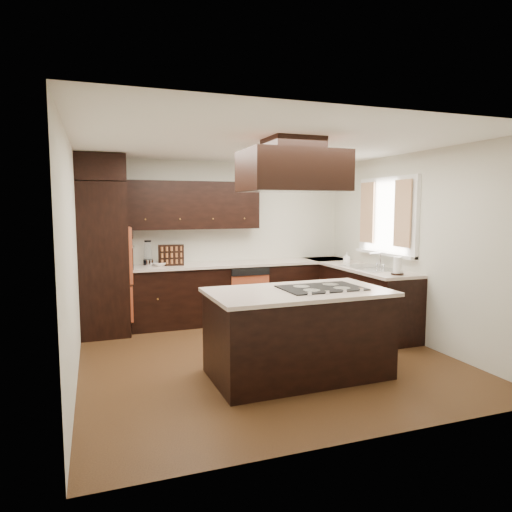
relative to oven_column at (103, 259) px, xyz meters
name	(u,v)px	position (x,y,z in m)	size (l,w,h in m)	color
floor	(265,357)	(1.78, -1.71, -1.07)	(4.20, 4.20, 0.02)	brown
ceiling	(265,143)	(1.78, -1.71, 1.45)	(4.20, 4.20, 0.02)	white
wall_back	(219,240)	(1.78, 0.40, 0.19)	(4.20, 0.02, 2.50)	beige
wall_front	(366,280)	(1.78, -3.81, 0.19)	(4.20, 0.02, 2.50)	beige
wall_left	(71,260)	(-0.33, -1.71, 0.19)	(0.02, 4.20, 2.50)	beige
wall_right	(414,248)	(3.88, -1.71, 0.19)	(0.02, 4.20, 2.50)	beige
oven_column	(103,259)	(0.00, 0.00, 0.00)	(0.65, 0.75, 2.12)	black
wall_oven_face	(129,254)	(0.35, 0.00, 0.06)	(0.05, 0.62, 0.78)	#B24B2A
base_cabinets_back	(226,293)	(1.81, 0.09, -0.62)	(2.93, 0.60, 0.88)	black
base_cabinets_right	(356,297)	(3.58, -0.80, -0.62)	(0.60, 2.40, 0.88)	black
countertop_back	(226,264)	(1.81, 0.08, -0.16)	(2.93, 0.63, 0.04)	beige
countertop_right	(355,266)	(3.56, -0.80, -0.16)	(0.63, 2.40, 0.04)	beige
upper_cabinets	(194,205)	(1.34, 0.23, 0.75)	(2.00, 0.34, 0.72)	black
dishwasher_front	(250,299)	(2.10, -0.20, -0.66)	(0.60, 0.05, 0.72)	#B24B2A
window_frame	(387,217)	(3.85, -1.16, 0.59)	(0.06, 1.32, 1.12)	white
window_pane	(389,217)	(3.87, -1.16, 0.59)	(0.00, 1.20, 1.00)	white
curtain_left	(403,213)	(3.79, -1.57, 0.64)	(0.02, 0.34, 0.90)	beige
curtain_right	(367,213)	(3.79, -0.74, 0.64)	(0.02, 0.34, 0.90)	beige
sink_rim	(370,268)	(3.58, -1.16, -0.14)	(0.52, 0.84, 0.01)	silver
island	(298,335)	(1.89, -2.38, -0.62)	(1.82, 0.99, 0.88)	black
island_top	(298,292)	(1.89, -2.38, -0.16)	(1.88, 1.06, 0.04)	beige
cooktop	(321,288)	(2.17, -2.37, -0.13)	(0.86, 0.57, 0.01)	black
range_hood	(293,171)	(1.88, -2.25, 1.10)	(1.05, 0.72, 0.42)	black
hood_duct	(293,144)	(1.88, -2.25, 1.38)	(0.55, 0.50, 0.13)	black
blender_base	(148,263)	(0.63, 0.10, -0.09)	(0.15, 0.15, 0.10)	silver
blender_pitcher	(148,251)	(0.63, 0.10, 0.09)	(0.13, 0.13, 0.26)	silver
spice_rack	(171,255)	(0.96, 0.07, 0.02)	(0.37, 0.09, 0.31)	black
mixing_bowl	(159,264)	(0.79, 0.09, -0.11)	(0.22, 0.22, 0.05)	white
soap_bottle	(347,258)	(3.56, -0.54, -0.06)	(0.07, 0.08, 0.16)	white
paper_towel	(397,266)	(3.54, -1.83, -0.02)	(0.11, 0.11, 0.23)	white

